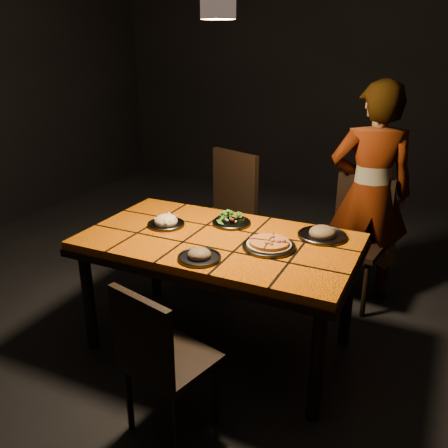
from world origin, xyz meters
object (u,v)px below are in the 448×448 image
at_px(chair_far_right, 357,231).
at_px(diner, 370,194).
at_px(chair_near, 159,356).
at_px(chair_far_left, 225,208).
at_px(dining_table, 219,250).
at_px(plate_pasta, 166,222).
at_px(plate_pizza, 269,245).

bearing_deg(chair_far_right, diner, 60.69).
height_order(chair_near, chair_far_left, chair_far_left).
relative_size(chair_far_right, diner, 0.58).
bearing_deg(dining_table, chair_near, -84.51).
height_order(dining_table, diner, diner).
bearing_deg(chair_far_left, chair_far_right, 25.33).
xyz_separation_m(dining_table, chair_far_left, (-0.39, 0.91, -0.08)).
height_order(chair_far_right, plate_pasta, chair_far_right).
bearing_deg(diner, dining_table, 41.56).
height_order(dining_table, plate_pizza, plate_pizza).
bearing_deg(diner, chair_far_right, 37.62).
distance_m(dining_table, chair_far_right, 1.20).
bearing_deg(chair_far_left, plate_pasta, -69.36).
bearing_deg(chair_near, plate_pasta, -46.60).
bearing_deg(plate_pasta, chair_far_left, 90.49).
height_order(chair_near, diner, diner).
relative_size(dining_table, plate_pizza, 5.33).
bearing_deg(chair_far_right, plate_pasta, -129.16).
height_order(chair_near, plate_pasta, chair_near).
distance_m(chair_near, chair_far_left, 1.78).
bearing_deg(dining_table, diner, 57.30).
relative_size(chair_near, chair_far_left, 0.81).
bearing_deg(plate_pizza, chair_far_right, 72.50).
relative_size(diner, plate_pizza, 5.31).
relative_size(chair_far_right, plate_pasta, 3.93).
distance_m(chair_far_right, plate_pizza, 1.09).
height_order(diner, plate_pasta, diner).
xyz_separation_m(chair_far_left, plate_pizza, (0.71, -0.93, 0.18)).
relative_size(chair_near, plate_pasta, 3.51).
xyz_separation_m(chair_far_right, diner, (0.05, 0.07, 0.27)).
height_order(chair_far_left, diner, diner).
height_order(chair_far_right, diner, diner).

